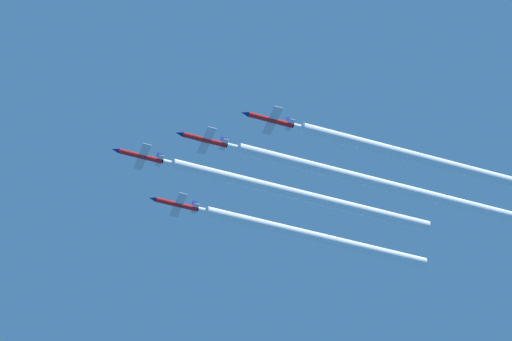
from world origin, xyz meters
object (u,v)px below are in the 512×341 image
(jet_lead, at_px, (139,156))
(jet_outer_left, at_px, (269,119))
(jet_left_wingman, at_px, (203,139))
(jet_right_wingman, at_px, (175,204))

(jet_lead, relative_size, jet_outer_left, 1.00)
(jet_lead, height_order, jet_left_wingman, jet_lead)
(jet_lead, relative_size, jet_left_wingman, 1.00)
(jet_right_wingman, height_order, jet_outer_left, jet_right_wingman)
(jet_left_wingman, distance_m, jet_outer_left, 16.05)
(jet_left_wingman, xyz_separation_m, jet_outer_left, (-11.75, -10.78, -1.87))
(jet_outer_left, bearing_deg, jet_right_wingman, 18.05)
(jet_right_wingman, bearing_deg, jet_lead, 133.71)
(jet_left_wingman, distance_m, jet_right_wingman, 21.17)
(jet_lead, xyz_separation_m, jet_right_wingman, (11.06, -11.57, -1.05))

